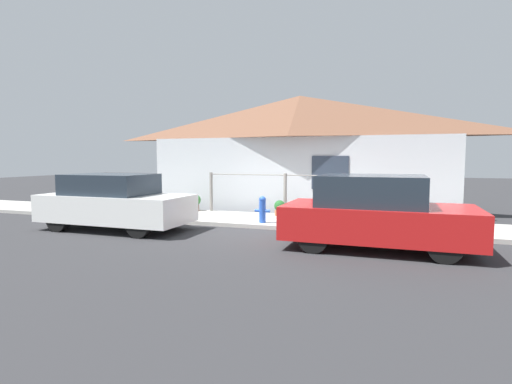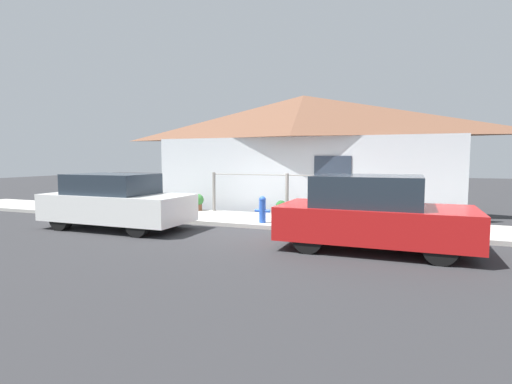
{
  "view_description": "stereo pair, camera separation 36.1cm",
  "coord_description": "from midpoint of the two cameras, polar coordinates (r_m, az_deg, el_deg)",
  "views": [
    {
      "loc": [
        3.06,
        -9.31,
        1.78
      ],
      "look_at": [
        -0.32,
        0.3,
        0.9
      ],
      "focal_mm": 28.0,
      "sensor_mm": 36.0,
      "label": 1
    },
    {
      "loc": [
        3.4,
        -9.18,
        1.78
      ],
      "look_at": [
        -0.32,
        0.3,
        0.9
      ],
      "focal_mm": 28.0,
      "sensor_mm": 36.0,
      "label": 2
    }
  ],
  "objects": [
    {
      "name": "ground_plane",
      "position": [
        9.95,
        0.11,
        -5.36
      ],
      "size": [
        60.0,
        60.0,
        0.0
      ],
      "primitive_type": "plane",
      "color": "#2D2D30"
    },
    {
      "name": "sidewalk",
      "position": [
        10.94,
        1.96,
        -4.15
      ],
      "size": [
        24.0,
        2.13,
        0.1
      ],
      "color": "#B2AFA8",
      "rests_on": "ground_plane"
    },
    {
      "name": "house",
      "position": [
        13.36,
        5.4,
        9.96
      ],
      "size": [
        9.99,
        2.23,
        3.81
      ],
      "color": "silver",
      "rests_on": "ground_plane"
    },
    {
      "name": "fence",
      "position": [
        11.72,
        3.31,
        -0.01
      ],
      "size": [
        4.9,
        0.1,
        1.21
      ],
      "color": "gray",
      "rests_on": "sidewalk"
    },
    {
      "name": "car_left",
      "position": [
        10.49,
        -20.49,
        -1.38
      ],
      "size": [
        3.71,
        1.6,
        1.38
      ],
      "rotation": [
        0.0,
        0.0,
        -0.0
      ],
      "color": "white",
      "rests_on": "ground_plane"
    },
    {
      "name": "car_right",
      "position": [
        8.09,
        15.55,
        -2.9
      ],
      "size": [
        3.62,
        1.79,
        1.44
      ],
      "rotation": [
        0.0,
        0.0,
        -0.0
      ],
      "color": "red",
      "rests_on": "ground_plane"
    },
    {
      "name": "fire_hydrant",
      "position": [
        10.26,
        -0.08,
        -2.42
      ],
      "size": [
        0.4,
        0.18,
        0.69
      ],
      "color": "blue",
      "rests_on": "sidewalk"
    },
    {
      "name": "potted_plant_near_hydrant",
      "position": [
        11.55,
        2.51,
        -2.28
      ],
      "size": [
        0.32,
        0.32,
        0.44
      ],
      "color": "#9E5638",
      "rests_on": "sidewalk"
    },
    {
      "name": "potted_plant_by_fence",
      "position": [
        12.76,
        -9.55,
        -1.36
      ],
      "size": [
        0.38,
        0.38,
        0.53
      ],
      "color": "brown",
      "rests_on": "sidewalk"
    }
  ]
}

